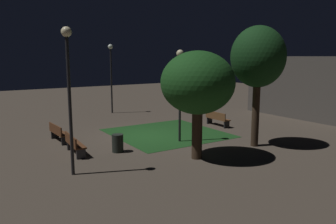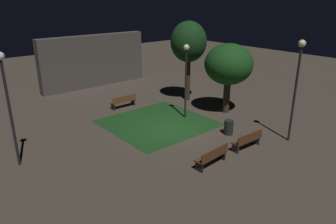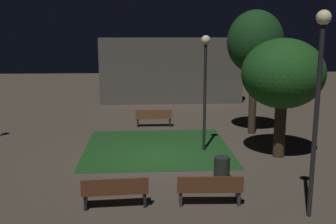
{
  "view_description": "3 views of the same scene",
  "coord_description": "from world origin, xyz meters",
  "px_view_note": "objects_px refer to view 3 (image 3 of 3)",
  "views": [
    {
      "loc": [
        15.46,
        -8.44,
        4.26
      ],
      "look_at": [
        0.06,
        1.38,
        1.2
      ],
      "focal_mm": 35.91,
      "sensor_mm": 36.0,
      "label": 1
    },
    {
      "loc": [
        -10.93,
        -12.54,
        7.16
      ],
      "look_at": [
        -0.32,
        -0.07,
        1.16
      ],
      "focal_mm": 33.81,
      "sensor_mm": 36.0,
      "label": 2
    },
    {
      "loc": [
        -0.49,
        -14.66,
        4.8
      ],
      "look_at": [
        0.49,
        1.36,
        1.49
      ],
      "focal_mm": 43.35,
      "sensor_mm": 36.0,
      "label": 3
    }
  ],
  "objects_px": {
    "bench_front_right": "(154,117)",
    "bench_front_left": "(210,189)",
    "lamp_post_path_center": "(319,83)",
    "trash_bin": "(222,169)",
    "lamp_post_plaza_east": "(205,73)",
    "bench_path_side": "(115,191)",
    "tree_lawn_side": "(283,74)",
    "tree_left_canopy": "(255,43)"
  },
  "relations": [
    {
      "from": "bench_front_right",
      "to": "tree_lawn_side",
      "type": "bearing_deg",
      "value": -47.72
    },
    {
      "from": "tree_left_canopy",
      "to": "lamp_post_path_center",
      "type": "height_order",
      "value": "tree_left_canopy"
    },
    {
      "from": "bench_front_left",
      "to": "trash_bin",
      "type": "height_order",
      "value": "bench_front_left"
    },
    {
      "from": "trash_bin",
      "to": "bench_front_right",
      "type": "bearing_deg",
      "value": 104.7
    },
    {
      "from": "bench_front_left",
      "to": "trash_bin",
      "type": "relative_size",
      "value": 2.25
    },
    {
      "from": "bench_front_right",
      "to": "lamp_post_path_center",
      "type": "bearing_deg",
      "value": -69.43
    },
    {
      "from": "bench_path_side",
      "to": "lamp_post_plaza_east",
      "type": "height_order",
      "value": "lamp_post_plaza_east"
    },
    {
      "from": "lamp_post_path_center",
      "to": "trash_bin",
      "type": "bearing_deg",
      "value": 125.17
    },
    {
      "from": "bench_path_side",
      "to": "trash_bin",
      "type": "xyz_separation_m",
      "value": [
        3.27,
        1.76,
        -0.08
      ]
    },
    {
      "from": "bench_path_side",
      "to": "trash_bin",
      "type": "relative_size",
      "value": 2.26
    },
    {
      "from": "bench_front_right",
      "to": "lamp_post_plaza_east",
      "type": "relative_size",
      "value": 0.4
    },
    {
      "from": "tree_lawn_side",
      "to": "lamp_post_plaza_east",
      "type": "xyz_separation_m",
      "value": [
        -2.72,
        1.0,
        -0.05
      ]
    },
    {
      "from": "tree_lawn_side",
      "to": "trash_bin",
      "type": "bearing_deg",
      "value": -137.79
    },
    {
      "from": "lamp_post_path_center",
      "to": "trash_bin",
      "type": "relative_size",
      "value": 6.48
    },
    {
      "from": "bench_front_left",
      "to": "trash_bin",
      "type": "distance_m",
      "value": 1.88
    },
    {
      "from": "bench_path_side",
      "to": "trash_bin",
      "type": "height_order",
      "value": "bench_path_side"
    },
    {
      "from": "bench_path_side",
      "to": "bench_front_right",
      "type": "distance_m",
      "value": 9.34
    },
    {
      "from": "bench_path_side",
      "to": "tree_lawn_side",
      "type": "bearing_deg",
      "value": 35.13
    },
    {
      "from": "trash_bin",
      "to": "bench_front_left",
      "type": "bearing_deg",
      "value": -111.09
    },
    {
      "from": "bench_path_side",
      "to": "bench_front_left",
      "type": "relative_size",
      "value": 1.0
    },
    {
      "from": "lamp_post_plaza_east",
      "to": "bench_path_side",
      "type": "bearing_deg",
      "value": -121.79
    },
    {
      "from": "tree_left_canopy",
      "to": "lamp_post_plaza_east",
      "type": "distance_m",
      "value": 3.8
    },
    {
      "from": "bench_front_left",
      "to": "lamp_post_plaza_east",
      "type": "relative_size",
      "value": 0.4
    },
    {
      "from": "tree_lawn_side",
      "to": "lamp_post_plaza_east",
      "type": "bearing_deg",
      "value": 159.89
    },
    {
      "from": "bench_path_side",
      "to": "tree_left_canopy",
      "type": "distance_m",
      "value": 10.33
    },
    {
      "from": "tree_lawn_side",
      "to": "tree_left_canopy",
      "type": "distance_m",
      "value": 3.68
    },
    {
      "from": "bench_front_left",
      "to": "tree_lawn_side",
      "type": "height_order",
      "value": "tree_lawn_side"
    },
    {
      "from": "bench_front_right",
      "to": "tree_lawn_side",
      "type": "xyz_separation_m",
      "value": [
        4.62,
        -5.08,
        2.67
      ]
    },
    {
      "from": "lamp_post_path_center",
      "to": "bench_front_right",
      "type": "bearing_deg",
      "value": 110.57
    },
    {
      "from": "bench_front_right",
      "to": "bench_front_left",
      "type": "bearing_deg",
      "value": -82.08
    },
    {
      "from": "bench_front_right",
      "to": "lamp_post_plaza_east",
      "type": "distance_m",
      "value": 5.21
    },
    {
      "from": "lamp_post_plaza_east",
      "to": "lamp_post_path_center",
      "type": "bearing_deg",
      "value": -72.56
    },
    {
      "from": "lamp_post_path_center",
      "to": "trash_bin",
      "type": "height_order",
      "value": "lamp_post_path_center"
    },
    {
      "from": "bench_front_left",
      "to": "tree_left_canopy",
      "type": "height_order",
      "value": "tree_left_canopy"
    },
    {
      "from": "lamp_post_plaza_east",
      "to": "trash_bin",
      "type": "xyz_separation_m",
      "value": [
        0.07,
        -3.41,
        -2.69
      ]
    },
    {
      "from": "bench_front_right",
      "to": "trash_bin",
      "type": "height_order",
      "value": "bench_front_right"
    },
    {
      "from": "tree_left_canopy",
      "to": "bench_front_left",
      "type": "bearing_deg",
      "value": -112.76
    },
    {
      "from": "bench_front_right",
      "to": "tree_left_canopy",
      "type": "distance_m",
      "value": 6.03
    },
    {
      "from": "bench_front_right",
      "to": "tree_left_canopy",
      "type": "bearing_deg",
      "value": -18.85
    },
    {
      "from": "bench_path_side",
      "to": "bench_front_right",
      "type": "relative_size",
      "value": 1.01
    },
    {
      "from": "bench_front_right",
      "to": "bench_path_side",
      "type": "bearing_deg",
      "value": -98.01
    },
    {
      "from": "bench_front_left",
      "to": "lamp_post_path_center",
      "type": "distance_m",
      "value": 3.99
    }
  ]
}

